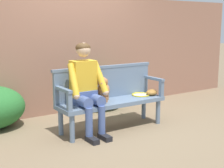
# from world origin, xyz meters

# --- Properties ---
(ground_plane) EXTENTS (40.00, 40.00, 0.00)m
(ground_plane) POSITION_xyz_m (0.00, 0.00, 0.00)
(ground_plane) COLOR #7A664C
(brick_garden_fence) EXTENTS (8.00, 0.30, 2.06)m
(brick_garden_fence) POSITION_xyz_m (0.00, 1.40, 1.03)
(brick_garden_fence) COLOR #936651
(brick_garden_fence) RESTS_ON ground
(hedge_bush_far_right) EXTENTS (0.80, 0.65, 0.72)m
(hedge_bush_far_right) POSITION_xyz_m (0.48, 1.06, 0.36)
(hedge_bush_far_right) COLOR #286B2D
(hedge_bush_far_right) RESTS_ON ground
(garden_bench) EXTENTS (1.67, 0.48, 0.44)m
(garden_bench) POSITION_xyz_m (0.00, 0.00, 0.38)
(garden_bench) COLOR slate
(garden_bench) RESTS_ON ground
(bench_backrest) EXTENTS (1.71, 0.06, 0.50)m
(bench_backrest) POSITION_xyz_m (0.00, 0.21, 0.69)
(bench_backrest) COLOR slate
(bench_backrest) RESTS_ON garden_bench
(bench_armrest_left_end) EXTENTS (0.06, 0.48, 0.28)m
(bench_armrest_left_end) POSITION_xyz_m (-0.80, -0.09, 0.64)
(bench_armrest_left_end) COLOR slate
(bench_armrest_left_end) RESTS_ON garden_bench
(bench_armrest_right_end) EXTENTS (0.06, 0.48, 0.28)m
(bench_armrest_right_end) POSITION_xyz_m (0.80, -0.09, 0.64)
(bench_armrest_right_end) COLOR slate
(bench_armrest_right_end) RESTS_ON garden_bench
(person_seated) EXTENTS (0.56, 0.64, 1.31)m
(person_seated) POSITION_xyz_m (-0.44, -0.01, 0.72)
(person_seated) COLOR black
(person_seated) RESTS_ON ground
(dog_on_bench) EXTENTS (0.32, 0.35, 0.38)m
(dog_on_bench) POSITION_xyz_m (-0.14, 0.02, 0.63)
(dog_on_bench) COLOR #AD7042
(dog_on_bench) RESTS_ON garden_bench
(tennis_racket) EXTENTS (0.30, 0.57, 0.03)m
(tennis_racket) POSITION_xyz_m (0.59, 0.07, 0.45)
(tennis_racket) COLOR yellow
(tennis_racket) RESTS_ON garden_bench
(baseball_glove) EXTENTS (0.27, 0.25, 0.09)m
(baseball_glove) POSITION_xyz_m (0.74, -0.04, 0.49)
(baseball_glove) COLOR #9E6B2D
(baseball_glove) RESTS_ON garden_bench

